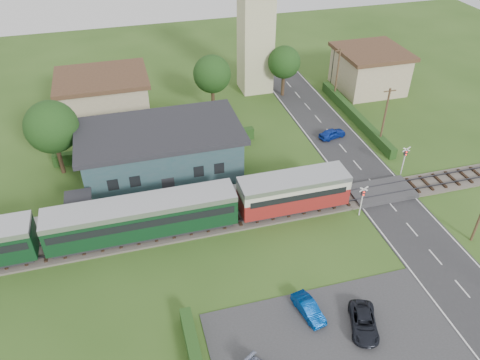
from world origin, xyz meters
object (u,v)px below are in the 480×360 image
object	(u,v)px
crossing_signal_far	(405,157)
crossing_signal_near	(362,197)
house_west	(104,97)
church_tower	(256,14)
pedestrian_near	(241,183)
house_east	(369,69)
equipment_hut	(80,208)
station_building	(161,152)
train	(104,224)
car_on_road	(332,133)
car_park_dark	(364,323)
car_park_blue	(308,309)
pedestrian_far	(121,206)

from	to	relation	value
crossing_signal_far	crossing_signal_near	bearing A→B (deg)	-146.31
house_west	church_tower	bearing A→B (deg)	8.53
pedestrian_near	house_east	bearing A→B (deg)	-127.69
equipment_hut	station_building	world-z (taller)	station_building
station_building	crossing_signal_far	bearing A→B (deg)	-15.63
train	church_tower	xyz separation A→B (m)	(21.05, 26.00, 8.05)
car_on_road	train	bearing A→B (deg)	99.62
train	car_on_road	world-z (taller)	train
station_building	church_tower	world-z (taller)	church_tower
equipment_hut	car_park_dark	size ratio (longest dim) A/B	0.67
equipment_hut	crossing_signal_near	bearing A→B (deg)	-12.94
car_on_road	equipment_hut	bearing A→B (deg)	92.23
train	car_park_blue	size ratio (longest dim) A/B	13.47
house_east	car_on_road	xyz separation A→B (m)	(-10.24, -11.06, -2.20)
train	house_east	xyz separation A→B (m)	(36.05, 22.00, 0.62)
train	house_west	distance (m)	23.03
equipment_hut	train	size ratio (longest dim) A/B	0.06
house_west	crossing_signal_far	xyz separation A→B (m)	(28.60, -20.61, -0.65)
house_east	crossing_signal_near	xyz separation A→B (m)	(-13.60, -24.41, -0.66)
house_west	crossing_signal_far	distance (m)	35.26
pedestrian_near	car_park_dark	bearing A→B (deg)	117.26
crossing_signal_near	car_park_blue	bearing A→B (deg)	-133.90
train	house_west	bearing A→B (deg)	87.38
car_park_dark	pedestrian_far	world-z (taller)	pedestrian_far
equipment_hut	station_building	bearing A→B (deg)	35.92
equipment_hut	station_building	distance (m)	9.92
station_building	house_west	distance (m)	14.87
station_building	equipment_hut	bearing A→B (deg)	-144.08
station_building	church_tower	size ratio (longest dim) A/B	0.91
station_building	car_on_road	distance (m)	19.97
train	pedestrian_far	xyz separation A→B (m)	(1.51, 2.98, -0.74)
pedestrian_near	pedestrian_far	size ratio (longest dim) A/B	0.84
crossing_signal_far	car_park_blue	size ratio (longest dim) A/B	1.02
car_on_road	crossing_signal_near	bearing A→B (deg)	152.51
car_on_road	car_park_dark	size ratio (longest dim) A/B	0.85
crossing_signal_far	pedestrian_near	world-z (taller)	crossing_signal_far
crossing_signal_far	car_park_dark	size ratio (longest dim) A/B	0.86
house_west	pedestrian_far	distance (m)	20.07
equipment_hut	station_building	size ratio (longest dim) A/B	0.16
church_tower	pedestrian_near	size ratio (longest dim) A/B	10.57
pedestrian_near	train	bearing A→B (deg)	29.37
crossing_signal_near	pedestrian_far	size ratio (longest dim) A/B	1.66
crossing_signal_far	pedestrian_near	bearing A→B (deg)	175.97
crossing_signal_near	pedestrian_near	size ratio (longest dim) A/B	1.97
car_park_blue	equipment_hut	bearing A→B (deg)	125.41
crossing_signal_far	car_on_road	world-z (taller)	crossing_signal_far
equipment_hut	house_east	size ratio (longest dim) A/B	0.29
crossing_signal_near	train	bearing A→B (deg)	173.88
crossing_signal_near	station_building	bearing A→B (deg)	145.19
car_park_blue	house_east	bearing A→B (deg)	44.91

